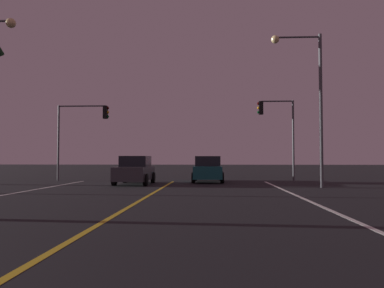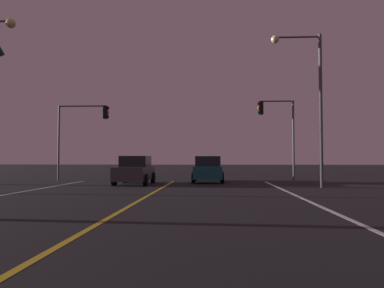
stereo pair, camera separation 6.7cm
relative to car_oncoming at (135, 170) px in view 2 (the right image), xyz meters
name	(u,v)px [view 2 (the right image)]	position (x,y,z in m)	size (l,w,h in m)	color
lane_edge_right	(361,224)	(8.19, -13.72, -0.82)	(0.16, 32.94, 0.01)	silver
lane_center_divider	(102,222)	(2.04, -13.72, -0.82)	(0.16, 32.94, 0.01)	gold
car_oncoming	(135,170)	(0.00, 0.00, 0.00)	(2.02, 4.30, 1.70)	black
car_ahead_far	(208,170)	(4.39, 2.32, 0.00)	(2.02, 4.30, 1.70)	black
traffic_light_near_right	(276,122)	(9.04, 3.26, 3.23)	(2.49, 0.36, 5.51)	#4C4C51
traffic_light_near_left	(83,124)	(-4.35, 3.26, 3.13)	(3.65, 0.36, 5.28)	#4C4C51
street_lamp_right_far	(309,89)	(9.86, -2.30, 4.43)	(2.70, 0.44, 8.24)	#4C4C51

